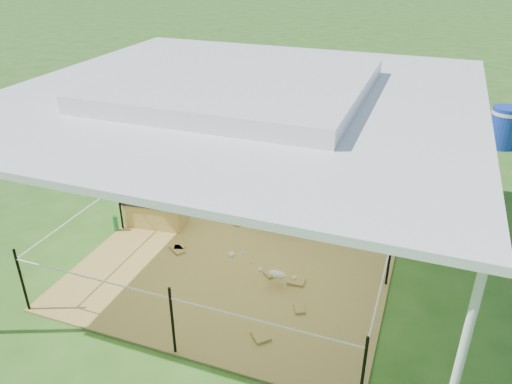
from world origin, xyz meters
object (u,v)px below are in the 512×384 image
(foal, at_px, (277,273))
(trash_barrel, at_px, (503,127))
(picnic_table_near, at_px, (431,104))
(woman, at_px, (157,170))
(green_bottle, at_px, (116,223))
(pony, at_px, (285,207))
(straw_bale, at_px, (157,212))
(distant_person, at_px, (444,101))

(foal, distance_m, trash_barrel, 7.80)
(foal, bearing_deg, trash_barrel, 67.87)
(foal, relative_size, picnic_table_near, 0.40)
(woman, height_order, foal, woman)
(green_bottle, bearing_deg, trash_barrel, 45.42)
(green_bottle, bearing_deg, woman, 34.70)
(green_bottle, height_order, foal, foal)
(pony, xyz_separation_m, picnic_table_near, (2.01, 7.07, -0.04))
(green_bottle, xyz_separation_m, pony, (2.71, 1.04, 0.30))
(straw_bale, height_order, pony, pony)
(woman, relative_size, foal, 1.46)
(woman, relative_size, pony, 1.15)
(trash_barrel, bearing_deg, straw_bale, -134.07)
(green_bottle, distance_m, foal, 3.13)
(straw_bale, bearing_deg, woman, 0.00)
(pony, bearing_deg, distant_person, -30.83)
(woman, bearing_deg, trash_barrel, 128.75)
(picnic_table_near, bearing_deg, straw_bale, -113.58)
(straw_bale, bearing_deg, picnic_table_near, 61.45)
(green_bottle, distance_m, distant_person, 9.36)
(woman, distance_m, trash_barrel, 8.42)
(straw_bale, xyz_separation_m, green_bottle, (-0.55, -0.45, -0.08))
(pony, xyz_separation_m, trash_barrel, (3.73, 5.49, 0.03))
(green_bottle, relative_size, distant_person, 0.23)
(trash_barrel, height_order, picnic_table_near, trash_barrel)
(straw_bale, height_order, trash_barrel, trash_barrel)
(straw_bale, xyz_separation_m, picnic_table_near, (4.17, 7.66, 0.18))
(pony, bearing_deg, trash_barrel, -46.25)
(trash_barrel, bearing_deg, foal, -115.51)
(straw_bale, relative_size, woman, 0.83)
(trash_barrel, height_order, distant_person, distant_person)
(pony, relative_size, foal, 1.27)
(woman, distance_m, distant_person, 8.64)
(foal, height_order, distant_person, distant_person)
(green_bottle, distance_m, pony, 2.92)
(distant_person, bearing_deg, woman, 54.07)
(foal, distance_m, picnic_table_near, 8.76)
(distant_person, bearing_deg, foal, 71.52)
(green_bottle, bearing_deg, distant_person, 57.43)
(green_bottle, xyz_separation_m, foal, (3.08, -0.50, 0.09))
(distant_person, bearing_deg, straw_bale, 53.50)
(picnic_table_near, bearing_deg, distant_person, -31.68)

